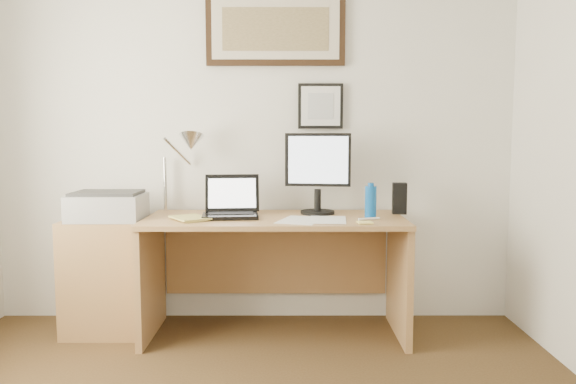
{
  "coord_description": "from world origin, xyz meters",
  "views": [
    {
      "loc": [
        0.23,
        -1.81,
        1.26
      ],
      "look_at": [
        0.23,
        1.43,
        0.93
      ],
      "focal_mm": 35.0,
      "sensor_mm": 36.0,
      "label": 1
    }
  ],
  "objects_px": {
    "side_cabinet": "(107,276)",
    "laptop": "(231,208)",
    "water_bottle": "(371,202)",
    "desk": "(275,252)",
    "lcd_monitor": "(318,169)",
    "printer": "(108,206)",
    "book": "(176,220)"
  },
  "relations": [
    {
      "from": "book",
      "to": "laptop",
      "type": "height_order",
      "value": "laptop"
    },
    {
      "from": "water_bottle",
      "to": "lcd_monitor",
      "type": "xyz_separation_m",
      "value": [
        -0.31,
        0.2,
        0.19
      ]
    },
    {
      "from": "lcd_monitor",
      "to": "water_bottle",
      "type": "bearing_deg",
      "value": -32.54
    },
    {
      "from": "book",
      "to": "laptop",
      "type": "distance_m",
      "value": 0.36
    },
    {
      "from": "side_cabinet",
      "to": "water_bottle",
      "type": "height_order",
      "value": "water_bottle"
    },
    {
      "from": "water_bottle",
      "to": "printer",
      "type": "bearing_deg",
      "value": 177.44
    },
    {
      "from": "desk",
      "to": "laptop",
      "type": "xyz_separation_m",
      "value": [
        -0.27,
        -0.06,
        0.29
      ]
    },
    {
      "from": "book",
      "to": "printer",
      "type": "height_order",
      "value": "printer"
    },
    {
      "from": "desk",
      "to": "printer",
      "type": "bearing_deg",
      "value": -176.29
    },
    {
      "from": "water_bottle",
      "to": "laptop",
      "type": "relative_size",
      "value": 0.55
    },
    {
      "from": "desk",
      "to": "printer",
      "type": "xyz_separation_m",
      "value": [
        -1.04,
        -0.07,
        0.3
      ]
    },
    {
      "from": "desk",
      "to": "printer",
      "type": "height_order",
      "value": "printer"
    },
    {
      "from": "side_cabinet",
      "to": "lcd_monitor",
      "type": "relative_size",
      "value": 1.4
    },
    {
      "from": "laptop",
      "to": "desk",
      "type": "bearing_deg",
      "value": 12.99
    },
    {
      "from": "laptop",
      "to": "lcd_monitor",
      "type": "relative_size",
      "value": 0.7
    },
    {
      "from": "side_cabinet",
      "to": "water_bottle",
      "type": "bearing_deg",
      "value": -3.63
    },
    {
      "from": "lcd_monitor",
      "to": "laptop",
      "type": "bearing_deg",
      "value": -167.41
    },
    {
      "from": "book",
      "to": "lcd_monitor",
      "type": "bearing_deg",
      "value": 19.46
    },
    {
      "from": "side_cabinet",
      "to": "book",
      "type": "relative_size",
      "value": 3.0
    },
    {
      "from": "laptop",
      "to": "lcd_monitor",
      "type": "xyz_separation_m",
      "value": [
        0.55,
        0.12,
        0.23
      ]
    },
    {
      "from": "water_bottle",
      "to": "lcd_monitor",
      "type": "distance_m",
      "value": 0.42
    },
    {
      "from": "desk",
      "to": "lcd_monitor",
      "type": "distance_m",
      "value": 0.6
    },
    {
      "from": "side_cabinet",
      "to": "laptop",
      "type": "distance_m",
      "value": 0.91
    },
    {
      "from": "side_cabinet",
      "to": "desk",
      "type": "bearing_deg",
      "value": 1.89
    },
    {
      "from": "desk",
      "to": "laptop",
      "type": "relative_size",
      "value": 4.43
    },
    {
      "from": "desk",
      "to": "side_cabinet",
      "type": "bearing_deg",
      "value": -178.11
    },
    {
      "from": "side_cabinet",
      "to": "lcd_monitor",
      "type": "bearing_deg",
      "value": 4.02
    },
    {
      "from": "side_cabinet",
      "to": "laptop",
      "type": "xyz_separation_m",
      "value": [
        0.8,
        -0.03,
        0.44
      ]
    },
    {
      "from": "book",
      "to": "lcd_monitor",
      "type": "relative_size",
      "value": 0.47
    },
    {
      "from": "side_cabinet",
      "to": "desk",
      "type": "height_order",
      "value": "desk"
    },
    {
      "from": "book",
      "to": "water_bottle",
      "type": "bearing_deg",
      "value": 5.04
    },
    {
      "from": "side_cabinet",
      "to": "laptop",
      "type": "relative_size",
      "value": 2.02
    }
  ]
}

